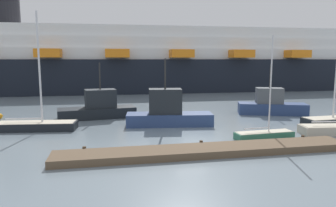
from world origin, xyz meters
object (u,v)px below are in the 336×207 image
Objects in this scene: fishing_boat_2 at (98,108)px; fishing_boat_0 at (271,105)px; cruise_ship at (116,62)px; channel_buoy_0 at (0,116)px; channel_buoy_1 at (155,113)px; sailboat_1 at (36,125)px; sailboat_0 at (264,134)px; fishing_boat_1 at (168,113)px.

fishing_boat_0 is at bearing -13.13° from fishing_boat_2.
fishing_boat_2 is 0.07× the size of cruise_ship.
channel_buoy_0 reaches higher than channel_buoy_1.
sailboat_1 is 0.09× the size of cruise_ship.
sailboat_1 is 7.33m from fishing_boat_2.
sailboat_0 is 9.29m from fishing_boat_1.
channel_buoy_1 is at bearing -16.07° from fishing_boat_2.
fishing_boat_0 is 13.53m from channel_buoy_1.
cruise_ship reaches higher than sailboat_1.
sailboat_0 is 1.02× the size of fishing_boat_0.
cruise_ship reaches higher than channel_buoy_0.
sailboat_1 is at bearing 156.16° from sailboat_0.
fishing_boat_2 is at bearing -8.05° from channel_buoy_0.
fishing_boat_1 is at bearing 34.98° from fishing_boat_0.
fishing_boat_0 is at bearing -5.69° from channel_buoy_0.
cruise_ship is at bearing 83.38° from sailboat_1.
fishing_boat_0 is at bearing -60.87° from cruise_ship.
channel_buoy_0 is at bearing 146.86° from sailboat_0.
cruise_ship reaches higher than fishing_boat_1.
fishing_boat_1 is 1.00× the size of fishing_boat_2.
fishing_boat_2 is 5.44× the size of channel_buoy_0.
sailboat_1 is 12.10m from channel_buoy_1.
sailboat_1 is 25.08m from fishing_boat_0.
channel_buoy_0 is (-4.98, 6.47, -0.21)m from sailboat_1.
sailboat_1 is 6.95× the size of channel_buoy_1.
channel_buoy_1 is at bearing 119.28° from sailboat_0.
cruise_ship reaches higher than sailboat_0.
sailboat_0 is at bearing 142.40° from fishing_boat_1.
channel_buoy_0 is at bearing 134.27° from sailboat_1.
channel_buoy_1 is (16.31, -2.23, 0.10)m from channel_buoy_0.
sailboat_1 reaches higher than fishing_boat_1.
cruise_ship is (13.21, 28.28, 5.44)m from channel_buoy_0.
cruise_ship reaches higher than fishing_boat_2.
fishing_boat_0 is 35.69m from cruise_ship.
fishing_boat_2 is (5.32, 5.01, 0.59)m from sailboat_1.
sailboat_0 is at bearing -57.06° from channel_buoy_1.
fishing_boat_2 is 6.11m from channel_buoy_1.
channel_buoy_1 is (-13.49, 0.73, -0.68)m from fishing_boat_0.
fishing_boat_1 reaches higher than channel_buoy_1.
fishing_boat_2 is (-19.51, 1.51, 0.01)m from fishing_boat_0.
cruise_ship is (-10.25, 41.54, 5.32)m from sailboat_0.
fishing_boat_2 is (-6.63, 5.25, -0.14)m from fishing_boat_1.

